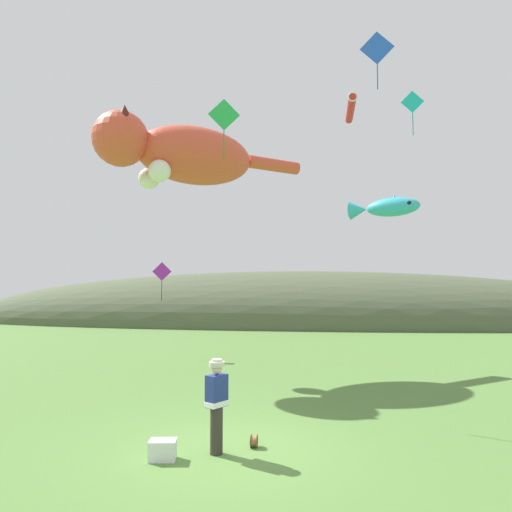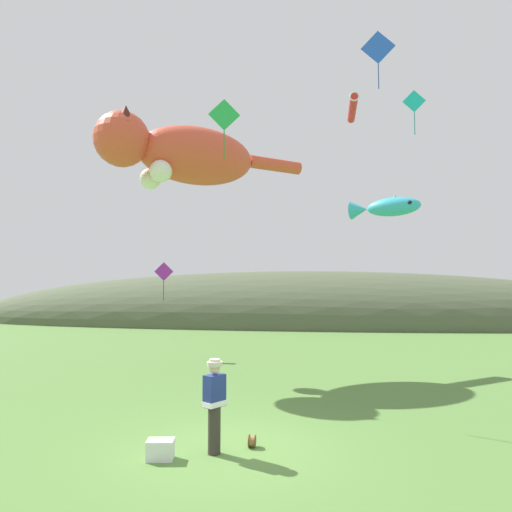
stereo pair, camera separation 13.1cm
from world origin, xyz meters
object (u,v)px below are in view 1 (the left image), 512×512
Objects in this scene: kite_spool at (254,441)px; kite_tube_streamer at (351,109)px; festival_attendant at (217,403)px; kite_fish_windsock at (385,208)px; picnic_cooler at (163,450)px; kite_diamond_violet at (162,272)px; kite_diamond_blue at (377,48)px; kite_diamond_green at (224,115)px; kite_giant_cat at (180,154)px; kite_diamond_teal at (412,103)px.

kite_tube_streamer is at bearing 76.29° from kite_spool.
kite_fish_windsock is at bearing 53.92° from festival_attendant.
picnic_cooler is at bearing -129.68° from kite_fish_windsock.
kite_spool is 12.95m from kite_diamond_violet.
kite_diamond_blue is at bearing 87.01° from kite_fish_windsock.
festival_attendant is at bearing -80.02° from kite_diamond_green.
festival_attendant is 0.24× the size of kite_giant_cat.
kite_diamond_violet is at bearing 113.78° from festival_attendant.
kite_diamond_green is at bearing 88.88° from picnic_cooler.
festival_attendant is 0.85× the size of kite_diamond_blue.
festival_attendant is 11.75m from kite_giant_cat.
kite_diamond_teal reaches higher than kite_fish_windsock.
kite_diamond_teal is (5.76, 9.44, 9.43)m from festival_attendant.
kite_fish_windsock is 1.17× the size of kite_diamond_green.
kite_diamond_violet is at bearing 109.21° from picnic_cooler.
kite_giant_cat reaches higher than kite_diamond_green.
kite_diamond_violet is at bearing 155.05° from kite_diamond_blue.
kite_diamond_green is at bearing -58.26° from kite_diamond_violet.
picnic_cooler is (-1.57, -0.86, 0.06)m from kite_spool.
kite_fish_windsock is at bearing -86.85° from kite_tube_streamer.
festival_attendant is 0.81× the size of kite_fish_windsock.
kite_diamond_teal is (5.10, 9.00, 10.26)m from kite_spool.
picnic_cooler is at bearing -124.06° from kite_diamond_teal.
kite_tube_streamer reaches higher than kite_diamond_teal.
kite_tube_streamer is 4.01m from kite_diamond_teal.
kite_diamond_green is 1.06× the size of kite_diamond_violet.
kite_tube_streamer is at bearing 61.03° from kite_diamond_green.
kite_tube_streamer is at bearing 70.81° from picnic_cooler.
picnic_cooler is 0.30× the size of kite_diamond_violet.
kite_tube_streamer is 5.47m from kite_diamond_blue.
kite_fish_windsock is at bearing -33.14° from kite_diamond_violet.
kite_diamond_blue reaches higher than kite_tube_streamer.
kite_tube_streamer reaches higher than kite_spool.
kite_fish_windsock reaches higher than festival_attendant.
kite_diamond_violet is (-5.71, 11.03, 3.68)m from kite_spool.
kite_giant_cat reaches higher than kite_diamond_violet.
kite_diamond_teal is at bearing -56.56° from kite_tube_streamer.
kite_diamond_violet reaches higher than kite_spool.
kite_diamond_blue is (-1.64, -2.24, 1.11)m from kite_diamond_teal.
kite_diamond_green reaches higher than kite_spool.
kite_fish_windsock is 1.24× the size of kite_diamond_violet.
kite_giant_cat is 4.26× the size of kite_diamond_violet.
festival_attendant is 0.99× the size of kite_diamond_teal.
kite_diamond_green is at bearing 109.45° from kite_spool.
kite_diamond_violet is at bearing 146.86° from kite_fish_windsock.
kite_tube_streamer is at bearing 95.02° from kite_diamond_blue.
kite_giant_cat is 4.62m from kite_diamond_green.
kite_giant_cat is 4.20× the size of kite_diamond_teal.
kite_giant_cat reaches higher than kite_fish_windsock.
kite_diamond_green reaches higher than kite_fish_windsock.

